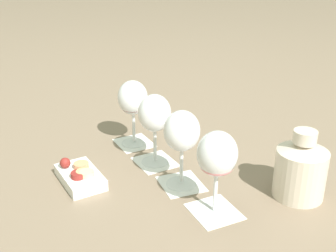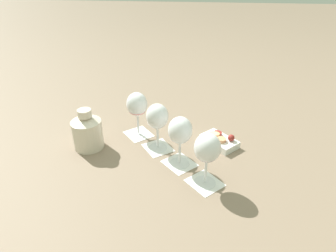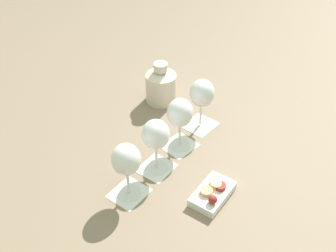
# 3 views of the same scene
# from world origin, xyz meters

# --- Properties ---
(ground_plane) EXTENTS (8.00, 8.00, 0.00)m
(ground_plane) POSITION_xyz_m (0.00, 0.00, 0.00)
(ground_plane) COLOR #7F6B56
(tasting_card_0) EXTENTS (0.14, 0.14, 0.00)m
(tasting_card_0) POSITION_xyz_m (-0.13, -0.13, 0.00)
(tasting_card_0) COLOR white
(tasting_card_0) RESTS_ON ground_plane
(tasting_card_1) EXTENTS (0.14, 0.13, 0.00)m
(tasting_card_1) POSITION_xyz_m (-0.04, -0.04, 0.00)
(tasting_card_1) COLOR white
(tasting_card_1) RESTS_ON ground_plane
(tasting_card_2) EXTENTS (0.14, 0.14, 0.00)m
(tasting_card_2) POSITION_xyz_m (0.04, 0.04, 0.00)
(tasting_card_2) COLOR white
(tasting_card_2) RESTS_ON ground_plane
(tasting_card_3) EXTENTS (0.14, 0.14, 0.00)m
(tasting_card_3) POSITION_xyz_m (0.14, 0.13, 0.00)
(tasting_card_3) COLOR white
(tasting_card_3) RESTS_ON ground_plane
(wine_glass_0) EXTENTS (0.08, 0.08, 0.18)m
(wine_glass_0) POSITION_xyz_m (-0.13, -0.13, 0.12)
(wine_glass_0) COLOR white
(wine_glass_0) RESTS_ON tasting_card_0
(wine_glass_1) EXTENTS (0.08, 0.08, 0.18)m
(wine_glass_1) POSITION_xyz_m (-0.04, -0.04, 0.12)
(wine_glass_1) COLOR white
(wine_glass_1) RESTS_ON tasting_card_1
(wine_glass_2) EXTENTS (0.08, 0.08, 0.18)m
(wine_glass_2) POSITION_xyz_m (0.04, 0.04, 0.12)
(wine_glass_2) COLOR white
(wine_glass_2) RESTS_ON tasting_card_2
(wine_glass_3) EXTENTS (0.08, 0.08, 0.18)m
(wine_glass_3) POSITION_xyz_m (0.14, 0.13, 0.12)
(wine_glass_3) COLOR white
(wine_glass_3) RESTS_ON tasting_card_3
(ceramic_vase) EXTENTS (0.11, 0.11, 0.15)m
(ceramic_vase) POSITION_xyz_m (-0.02, -0.30, 0.07)
(ceramic_vase) COLOR beige
(ceramic_vase) RESTS_ON ground_plane
(snack_dish) EXTENTS (0.15, 0.15, 0.05)m
(snack_dish) POSITION_xyz_m (-0.09, 0.18, 0.02)
(snack_dish) COLOR white
(snack_dish) RESTS_ON ground_plane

